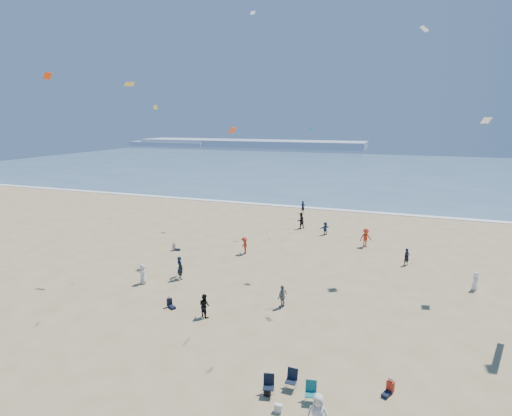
% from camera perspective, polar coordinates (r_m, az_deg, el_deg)
% --- Properties ---
extents(ocean, '(220.00, 100.00, 0.06)m').
position_cam_1_polar(ocean, '(108.52, 14.79, 5.30)').
color(ocean, '#476B84').
rests_on(ocean, ground).
extents(surf_line, '(220.00, 1.20, 0.08)m').
position_cam_1_polar(surf_line, '(59.51, 10.31, -0.17)').
color(surf_line, white).
rests_on(surf_line, ground).
extents(headland_far, '(110.00, 20.00, 3.20)m').
position_cam_1_polar(headland_far, '(195.41, -1.03, 9.21)').
color(headland_far, '#7A8EA8').
rests_on(headland_far, ground).
extents(headland_near, '(40.00, 14.00, 2.00)m').
position_cam_1_polar(headland_near, '(208.68, -11.99, 8.99)').
color(headland_near, '#7A8EA8').
rests_on(headland_near, ground).
extents(standing_flyers, '(27.33, 46.50, 1.95)m').
position_cam_1_polar(standing_flyers, '(32.16, 8.29, -9.61)').
color(standing_flyers, black).
rests_on(standing_flyers, ground).
extents(seated_group, '(22.06, 29.52, 0.84)m').
position_cam_1_polar(seated_group, '(22.84, -8.71, -20.80)').
color(seated_group, silver).
rests_on(seated_group, ground).
extents(chair_cluster, '(2.70, 1.47, 1.00)m').
position_cam_1_polar(chair_cluster, '(20.86, 4.87, -24.05)').
color(chair_cluster, black).
rests_on(chair_cluster, ground).
extents(white_tote, '(0.35, 0.20, 0.40)m').
position_cam_1_polar(white_tote, '(20.14, 3.20, -26.65)').
color(white_tote, silver).
rests_on(white_tote, ground).
extents(black_backpack, '(0.30, 0.22, 0.38)m').
position_cam_1_polar(black_backpack, '(21.01, 1.63, -24.75)').
color(black_backpack, black).
rests_on(black_backpack, ground).
extents(kites_aloft, '(44.41, 44.76, 27.85)m').
position_cam_1_polar(kites_aloft, '(26.08, 19.15, 14.83)').
color(kites_aloft, '#FF3A04').
rests_on(kites_aloft, ground).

